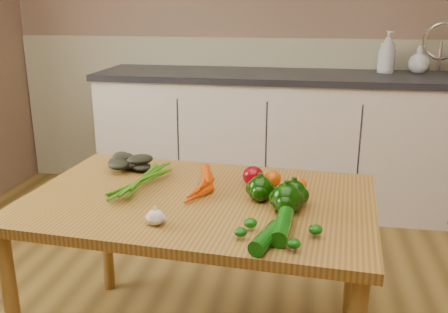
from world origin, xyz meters
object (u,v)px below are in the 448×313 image
soap_bottle_b (387,55)px  soap_bottle_c (419,60)px  carrot_bunch (182,183)px  zucchini_a (283,226)px  tomato_b (273,178)px  pepper_c (286,199)px  table (199,216)px  garlic_bulb (156,217)px  pepper_a (260,189)px  tomato_c (298,185)px  leafy_greens (128,160)px  zucchini_b (267,238)px  tomato_a (253,176)px  pepper_b (294,193)px  soap_bottle_a (387,52)px

soap_bottle_b → soap_bottle_c: (0.20, 0.01, -0.02)m
carrot_bunch → zucchini_a: bearing=-33.5°
tomato_b → soap_bottle_c: bearing=63.5°
carrot_bunch → pepper_c: bearing=-15.6°
table → garlic_bulb: garlic_bulb is taller
pepper_a → tomato_c: (0.13, 0.10, -0.02)m
leafy_greens → zucchini_b: size_ratio=1.08×
table → tomato_a: tomato_a is taller
garlic_bulb → pepper_c: 0.43m
pepper_b → soap_bottle_a: bearing=73.7°
soap_bottle_a → pepper_c: bearing=-132.4°
zucchini_a → garlic_bulb: bearing=179.9°
soap_bottle_a → carrot_bunch: (-0.92, -1.68, -0.34)m
soap_bottle_a → soap_bottle_c: (0.21, 0.04, -0.05)m
soap_bottle_b → tomato_c: 1.76m
table → tomato_b: size_ratio=19.82×
soap_bottle_b → carrot_bunch: 1.98m
soap_bottle_b → table: bearing=78.3°
soap_bottle_b → zucchini_a: (-0.54, -2.02, -0.32)m
soap_bottle_a → garlic_bulb: bearing=-141.2°
zucchini_b → zucchini_a: bearing=63.5°
soap_bottle_a → pepper_a: 1.87m
soap_bottle_b → soap_bottle_c: bearing=-162.5°
garlic_bulb → pepper_a: bearing=40.1°
pepper_c → tomato_c: size_ratio=1.62×
leafy_greens → pepper_a: size_ratio=2.00×
garlic_bulb → pepper_c: (0.40, 0.16, 0.03)m
soap_bottle_c → tomato_c: soap_bottle_c is taller
tomato_b → table: bearing=-147.3°
leafy_greens → tomato_b: size_ratio=2.71×
soap_bottle_c → tomato_c: bearing=125.5°
table → pepper_a: pepper_a is taller
carrot_bunch → pepper_b: pepper_b is taller
table → pepper_a: (0.22, 0.01, 0.12)m
soap_bottle_c → zucchini_b: (-0.78, -2.11, -0.30)m
soap_bottle_b → pepper_b: size_ratio=2.50×
garlic_bulb → soap_bottle_c: bearing=60.7°
tomato_a → tomato_b: tomato_a is taller
zucchini_a → soap_bottle_c: bearing=69.9°
leafy_greens → pepper_a: 0.63m
zucchini_b → carrot_bunch: bearing=132.5°
tomato_a → table: bearing=-138.8°
leafy_greens → garlic_bulb: 0.57m
soap_bottle_c → carrot_bunch: soap_bottle_c is taller
soap_bottle_a → pepper_a: size_ratio=3.00×
zucchini_a → soap_bottle_a: bearing=74.9°
tomato_c → pepper_c: bearing=-100.0°
pepper_a → table: bearing=-178.4°
pepper_c → soap_bottle_a: bearing=73.7°
table → tomato_c: (0.35, 0.11, 0.10)m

